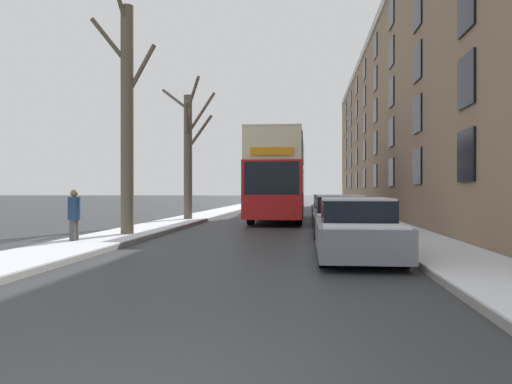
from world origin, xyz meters
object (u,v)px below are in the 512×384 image
object	(u,v)px
double_decker_bus	(279,173)
oncoming_van	(279,196)
parked_car_1	(340,217)
parked_car_0	(357,231)
parked_car_3	(327,208)
parked_car_2	(332,212)
bare_tree_left_0	(126,110)
bare_tree_left_1	(189,150)
pedestrian_left_sidewalk	(74,215)

from	to	relation	value
double_decker_bus	oncoming_van	distance (m)	12.88
parked_car_1	oncoming_van	world-z (taller)	oncoming_van
double_decker_bus	parked_car_0	bearing A→B (deg)	-79.82
double_decker_bus	parked_car_3	bearing A→B (deg)	39.83
double_decker_bus	parked_car_2	distance (m)	4.76
parked_car_1	parked_car_3	distance (m)	11.03
parked_car_2	oncoming_van	world-z (taller)	oncoming_van
parked_car_1	parked_car_3	world-z (taller)	parked_car_1
bare_tree_left_0	double_decker_bus	distance (m)	11.32
parked_car_2	oncoming_van	bearing A→B (deg)	101.43
bare_tree_left_1	double_decker_bus	xyz separation A→B (m)	(4.43, 1.54, -1.12)
parked_car_1	parked_car_2	bearing A→B (deg)	90.00
parked_car_1	parked_car_2	size ratio (longest dim) A/B	1.08
bare_tree_left_1	parked_car_0	distance (m)	15.05
double_decker_bus	pedestrian_left_sidewalk	distance (m)	13.68
bare_tree_left_1	parked_car_0	bearing A→B (deg)	-61.52
parked_car_2	parked_car_3	xyz separation A→B (m)	(0.00, 5.70, -0.00)
bare_tree_left_1	pedestrian_left_sidewalk	distance (m)	11.41
parked_car_1	oncoming_van	distance (m)	21.90
bare_tree_left_0	bare_tree_left_1	bearing A→B (deg)	90.25
parked_car_1	parked_car_3	bearing A→B (deg)	90.00
bare_tree_left_0	parked_car_0	xyz separation A→B (m)	(7.00, -4.23, -3.56)
parked_car_0	pedestrian_left_sidewalk	bearing A→B (deg)	165.99
bare_tree_left_1	parked_car_3	world-z (taller)	bare_tree_left_1
double_decker_bus	parked_car_0	xyz separation A→B (m)	(2.61, -14.52, -1.82)
parked_car_1	pedestrian_left_sidewalk	xyz separation A→B (m)	(-7.66, -3.75, 0.22)
double_decker_bus	pedestrian_left_sidewalk	world-z (taller)	double_decker_bus
parked_car_2	double_decker_bus	bearing A→B (deg)	126.49
parked_car_2	parked_car_3	distance (m)	5.70
bare_tree_left_0	oncoming_van	distance (m)	23.57
bare_tree_left_1	parked_car_1	xyz separation A→B (m)	(7.04, -7.31, -2.94)
bare_tree_left_0	double_decker_bus	bearing A→B (deg)	66.88
parked_car_2	oncoming_van	distance (m)	16.65
bare_tree_left_1	double_decker_bus	world-z (taller)	bare_tree_left_1
bare_tree_left_0	parked_car_2	size ratio (longest dim) A/B	2.35
double_decker_bus	parked_car_0	distance (m)	14.86
parked_car_3	oncoming_van	world-z (taller)	oncoming_van
oncoming_van	parked_car_0	bearing A→B (deg)	-83.11
bare_tree_left_1	parked_car_0	world-z (taller)	bare_tree_left_1
parked_car_3	parked_car_2	bearing A→B (deg)	-90.00
bare_tree_left_0	oncoming_van	size ratio (longest dim) A/B	2.02
parked_car_0	oncoming_van	xyz separation A→B (m)	(-3.30, 27.31, 0.52)
bare_tree_left_0	parked_car_2	bearing A→B (deg)	44.02
parked_car_0	parked_car_1	size ratio (longest dim) A/B	0.95
bare_tree_left_0	double_decker_bus	world-z (taller)	bare_tree_left_0
parked_car_0	oncoming_van	bearing A→B (deg)	96.89
parked_car_0	parked_car_2	xyz separation A→B (m)	(-0.00, 11.00, -0.03)
parked_car_1	parked_car_2	distance (m)	5.33
parked_car_1	bare_tree_left_1	bearing A→B (deg)	133.90
parked_car_1	parked_car_0	bearing A→B (deg)	-90.00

